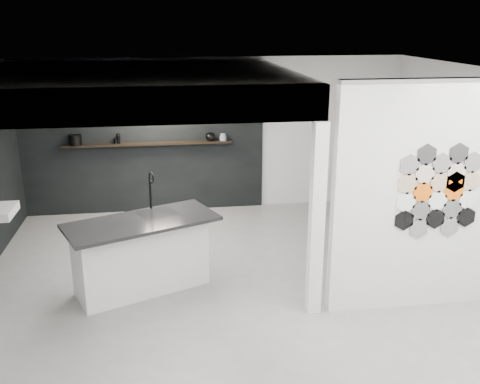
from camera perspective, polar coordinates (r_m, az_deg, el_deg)
name	(u,v)px	position (r m, az deg, el deg)	size (l,w,h in m)	color
floor	(236,278)	(7.52, -0.44, -9.14)	(7.00, 6.00, 0.01)	slate
partition_panel	(432,197)	(6.75, 19.79, -0.55)	(2.45, 0.15, 2.80)	silver
bay_clad_back	(143,149)	(9.88, -10.29, 4.49)	(4.40, 0.04, 2.35)	black
bulkhead	(133,85)	(7.71, -11.32, 11.11)	(4.40, 4.00, 0.40)	silver
corner_column	(317,221)	(6.31, 8.17, -3.09)	(0.16, 0.16, 2.35)	silver
fascia_beam	(124,106)	(5.81, -12.23, 8.94)	(4.40, 0.16, 0.40)	silver
display_shelf	(148,144)	(9.75, -9.76, 5.09)	(3.00, 0.15, 0.04)	black
kitchen_island	(141,253)	(7.12, -10.47, -6.46)	(2.07, 1.51, 1.52)	silver
stockpot	(75,140)	(9.85, -17.15, 5.34)	(0.22, 0.22, 0.18)	black
kettle	(210,137)	(9.76, -3.17, 5.92)	(0.18, 0.18, 0.15)	black
glass_bowl	(223,138)	(9.78, -1.82, 5.77)	(0.12, 0.12, 0.09)	gray
glass_vase	(223,137)	(9.78, -1.83, 5.88)	(0.09, 0.09, 0.13)	gray
bottle_dark	(118,139)	(9.76, -12.86, 5.57)	(0.07, 0.07, 0.18)	black
utensil_cup	(116,141)	(9.77, -13.12, 5.29)	(0.07, 0.07, 0.09)	black
hex_tile_cluster	(439,191)	(6.66, 20.48, 0.09)	(1.04, 0.02, 1.16)	black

